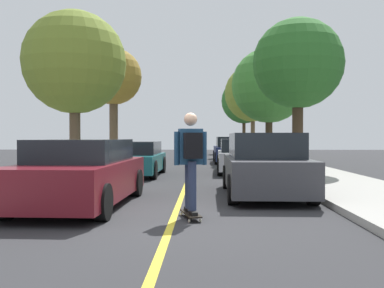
{
  "coord_description": "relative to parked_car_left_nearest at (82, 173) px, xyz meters",
  "views": [
    {
      "loc": [
        0.53,
        -7.43,
        1.43
      ],
      "look_at": [
        0.09,
        8.45,
        1.16
      ],
      "focal_mm": 39.97,
      "sensor_mm": 36.0,
      "label": 1
    }
  ],
  "objects": [
    {
      "name": "ground",
      "position": [
        1.99,
        -1.29,
        -0.67
      ],
      "size": [
        80.0,
        80.0,
        0.0
      ],
      "primitive_type": "plane",
      "color": "#2D2D30"
    },
    {
      "name": "center_line",
      "position": [
        1.99,
        2.71,
        -0.67
      ],
      "size": [
        0.12,
        39.2,
        0.01
      ],
      "primitive_type": "cube",
      "color": "gold",
      "rests_on": "ground"
    },
    {
      "name": "parked_car_left_nearest",
      "position": [
        0.0,
        0.0,
        0.0
      ],
      "size": [
        2.03,
        4.5,
        1.37
      ],
      "color": "maroon",
      "rests_on": "ground"
    },
    {
      "name": "parked_car_left_near",
      "position": [
        0.0,
        6.93,
        -0.06
      ],
      "size": [
        1.97,
        4.15,
        1.25
      ],
      "color": "#196066",
      "rests_on": "ground"
    },
    {
      "name": "parked_car_right_nearest",
      "position": [
        3.98,
        1.62,
        0.06
      ],
      "size": [
        1.92,
        4.2,
        1.51
      ],
      "color": "#38383D",
      "rests_on": "ground"
    },
    {
      "name": "parked_car_right_near",
      "position": [
        3.98,
        8.23,
        -0.02
      ],
      "size": [
        1.94,
        4.15,
        1.34
      ],
      "color": "#B7B7BC",
      "rests_on": "ground"
    },
    {
      "name": "parked_car_right_far",
      "position": [
        3.98,
        14.53,
        0.02
      ],
      "size": [
        1.85,
        4.16,
        1.43
      ],
      "color": "navy",
      "rests_on": "ground"
    },
    {
      "name": "street_tree_left_nearest",
      "position": [
        -2.02,
        6.19,
        3.35
      ],
      "size": [
        3.61,
        3.61,
        5.71
      ],
      "color": "brown",
      "rests_on": "sidewalk_left"
    },
    {
      "name": "street_tree_left_near",
      "position": [
        -2.02,
        12.66,
        3.72
      ],
      "size": [
        2.83,
        2.83,
        5.74
      ],
      "color": "brown",
      "rests_on": "sidewalk_left"
    },
    {
      "name": "street_tree_right_nearest",
      "position": [
        6.0,
        7.22,
        3.45
      ],
      "size": [
        3.34,
        3.34,
        5.68
      ],
      "color": "#3D2D1E",
      "rests_on": "sidewalk_right"
    },
    {
      "name": "street_tree_right_near",
      "position": [
        6.0,
        14.2,
        3.48
      ],
      "size": [
        4.0,
        4.0,
        6.03
      ],
      "color": "#3D2D1E",
      "rests_on": "sidewalk_right"
    },
    {
      "name": "street_tree_right_far",
      "position": [
        6.0,
        21.71,
        3.83
      ],
      "size": [
        4.01,
        4.01,
        6.38
      ],
      "color": "brown",
      "rests_on": "sidewalk_right"
    },
    {
      "name": "street_tree_right_farthest",
      "position": [
        6.0,
        28.42,
        3.86
      ],
      "size": [
        3.91,
        3.91,
        6.36
      ],
      "color": "#3D2D1E",
      "rests_on": "sidewalk_right"
    },
    {
      "name": "skateboard",
      "position": [
        2.29,
        -1.31,
        -0.58
      ],
      "size": [
        0.42,
        0.87,
        0.1
      ],
      "color": "black",
      "rests_on": "ground"
    },
    {
      "name": "skateboarder",
      "position": [
        2.29,
        -1.34,
        0.42
      ],
      "size": [
        0.58,
        0.7,
        1.74
      ],
      "color": "black",
      "rests_on": "skateboard"
    }
  ]
}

